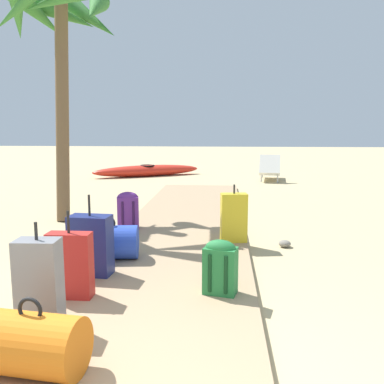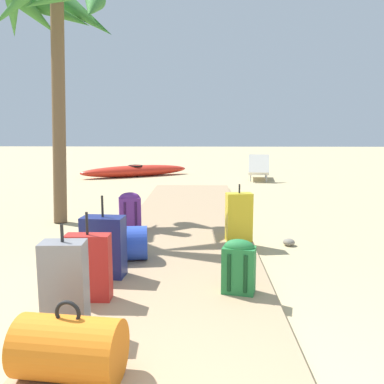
{
  "view_description": "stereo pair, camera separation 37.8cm",
  "coord_description": "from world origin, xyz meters",
  "px_view_note": "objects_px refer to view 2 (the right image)",
  "views": [
    {
      "loc": [
        0.63,
        -1.65,
        1.61
      ],
      "look_at": [
        0.09,
        5.14,
        0.55
      ],
      "focal_mm": 38.82,
      "sensor_mm": 36.0,
      "label": 1
    },
    {
      "loc": [
        0.25,
        -1.67,
        1.61
      ],
      "look_at": [
        0.09,
        5.14,
        0.55
      ],
      "focal_mm": 38.82,
      "sensor_mm": 36.0,
      "label": 2
    }
  ],
  "objects_px": {
    "backpack_green": "(239,265)",
    "suitcase_red": "(89,267)",
    "suitcase_grey": "(65,287)",
    "duffel_bag_orange": "(69,348)",
    "lounge_chair": "(259,169)",
    "duffel_bag_blue": "(118,243)",
    "palm_tree_near_left": "(55,22)",
    "backpack_purple": "(130,210)",
    "suitcase_navy": "(104,247)",
    "kayak": "(135,171)",
    "suitcase_yellow": "(239,217)"
  },
  "relations": [
    {
      "from": "suitcase_red",
      "to": "duffel_bag_orange",
      "type": "bearing_deg",
      "value": -80.43
    },
    {
      "from": "duffel_bag_orange",
      "to": "duffel_bag_blue",
      "type": "bearing_deg",
      "value": 94.01
    },
    {
      "from": "duffel_bag_blue",
      "to": "backpack_purple",
      "type": "height_order",
      "value": "backpack_purple"
    },
    {
      "from": "suitcase_red",
      "to": "suitcase_navy",
      "type": "relative_size",
      "value": 0.94
    },
    {
      "from": "suitcase_red",
      "to": "kayak",
      "type": "height_order",
      "value": "suitcase_red"
    },
    {
      "from": "backpack_green",
      "to": "duffel_bag_orange",
      "type": "height_order",
      "value": "backpack_green"
    },
    {
      "from": "suitcase_yellow",
      "to": "duffel_bag_orange",
      "type": "height_order",
      "value": "suitcase_yellow"
    },
    {
      "from": "duffel_bag_blue",
      "to": "palm_tree_near_left",
      "type": "xyz_separation_m",
      "value": [
        -1.43,
        2.39,
        3.03
      ]
    },
    {
      "from": "palm_tree_near_left",
      "to": "lounge_chair",
      "type": "xyz_separation_m",
      "value": [
        4.16,
        5.76,
        -2.98
      ]
    },
    {
      "from": "palm_tree_near_left",
      "to": "duffel_bag_orange",
      "type": "bearing_deg",
      "value": -71.3
    },
    {
      "from": "backpack_purple",
      "to": "suitcase_grey",
      "type": "height_order",
      "value": "suitcase_grey"
    },
    {
      "from": "backpack_green",
      "to": "suitcase_red",
      "type": "bearing_deg",
      "value": -172.02
    },
    {
      "from": "lounge_chair",
      "to": "kayak",
      "type": "distance_m",
      "value": 4.05
    },
    {
      "from": "backpack_green",
      "to": "suitcase_red",
      "type": "relative_size",
      "value": 0.64
    },
    {
      "from": "suitcase_red",
      "to": "suitcase_grey",
      "type": "xyz_separation_m",
      "value": [
        -0.02,
        -0.59,
        0.05
      ]
    },
    {
      "from": "backpack_green",
      "to": "kayak",
      "type": "distance_m",
      "value": 10.27
    },
    {
      "from": "suitcase_grey",
      "to": "kayak",
      "type": "distance_m",
      "value": 10.8
    },
    {
      "from": "duffel_bag_orange",
      "to": "lounge_chair",
      "type": "xyz_separation_m",
      "value": [
        2.56,
        10.47,
        0.05
      ]
    },
    {
      "from": "lounge_chair",
      "to": "suitcase_navy",
      "type": "bearing_deg",
      "value": -107.67
    },
    {
      "from": "backpack_purple",
      "to": "suitcase_grey",
      "type": "xyz_separation_m",
      "value": [
        0.05,
        -3.14,
        0.05
      ]
    },
    {
      "from": "duffel_bag_blue",
      "to": "lounge_chair",
      "type": "relative_size",
      "value": 0.45
    },
    {
      "from": "backpack_purple",
      "to": "suitcase_navy",
      "type": "relative_size",
      "value": 0.68
    },
    {
      "from": "duffel_bag_orange",
      "to": "kayak",
      "type": "xyz_separation_m",
      "value": [
        -1.39,
        11.32,
        -0.09
      ]
    },
    {
      "from": "suitcase_grey",
      "to": "suitcase_navy",
      "type": "xyz_separation_m",
      "value": [
        0.01,
        1.18,
        -0.03
      ]
    },
    {
      "from": "duffel_bag_blue",
      "to": "suitcase_red",
      "type": "xyz_separation_m",
      "value": [
        -0.04,
        -1.13,
        0.1
      ]
    },
    {
      "from": "suitcase_red",
      "to": "suitcase_navy",
      "type": "height_order",
      "value": "suitcase_navy"
    },
    {
      "from": "backpack_purple",
      "to": "palm_tree_near_left",
      "type": "relative_size",
      "value": 0.14
    },
    {
      "from": "backpack_purple",
      "to": "suitcase_grey",
      "type": "relative_size",
      "value": 0.69
    },
    {
      "from": "suitcase_grey",
      "to": "lounge_chair",
      "type": "xyz_separation_m",
      "value": [
        2.78,
        9.87,
        -0.1
      ]
    },
    {
      "from": "backpack_green",
      "to": "suitcase_navy",
      "type": "bearing_deg",
      "value": 163.32
    },
    {
      "from": "suitcase_grey",
      "to": "suitcase_navy",
      "type": "distance_m",
      "value": 1.19
    },
    {
      "from": "kayak",
      "to": "lounge_chair",
      "type": "bearing_deg",
      "value": -12.22
    },
    {
      "from": "duffel_bag_orange",
      "to": "suitcase_grey",
      "type": "bearing_deg",
      "value": 110.16
    },
    {
      "from": "suitcase_yellow",
      "to": "duffel_bag_orange",
      "type": "bearing_deg",
      "value": -112.43
    },
    {
      "from": "backpack_green",
      "to": "suitcase_red",
      "type": "height_order",
      "value": "suitcase_red"
    },
    {
      "from": "duffel_bag_orange",
      "to": "suitcase_navy",
      "type": "relative_size",
      "value": 0.81
    },
    {
      "from": "suitcase_yellow",
      "to": "palm_tree_near_left",
      "type": "bearing_deg",
      "value": 152.37
    },
    {
      "from": "suitcase_red",
      "to": "suitcase_navy",
      "type": "distance_m",
      "value": 0.6
    },
    {
      "from": "suitcase_red",
      "to": "suitcase_grey",
      "type": "relative_size",
      "value": 0.96
    },
    {
      "from": "backpack_green",
      "to": "suitcase_red",
      "type": "distance_m",
      "value": 1.37
    },
    {
      "from": "suitcase_red",
      "to": "duffel_bag_orange",
      "type": "distance_m",
      "value": 1.2
    },
    {
      "from": "backpack_green",
      "to": "suitcase_grey",
      "type": "distance_m",
      "value": 1.58
    },
    {
      "from": "palm_tree_near_left",
      "to": "suitcase_grey",
      "type": "bearing_deg",
      "value": -71.51
    },
    {
      "from": "duffel_bag_blue",
      "to": "suitcase_red",
      "type": "distance_m",
      "value": 1.13
    },
    {
      "from": "duffel_bag_blue",
      "to": "backpack_purple",
      "type": "bearing_deg",
      "value": 94.31
    },
    {
      "from": "palm_tree_near_left",
      "to": "kayak",
      "type": "distance_m",
      "value": 7.32
    },
    {
      "from": "duffel_bag_orange",
      "to": "suitcase_navy",
      "type": "distance_m",
      "value": 1.79
    },
    {
      "from": "kayak",
      "to": "suitcase_navy",
      "type": "bearing_deg",
      "value": -82.89
    },
    {
      "from": "duffel_bag_orange",
      "to": "lounge_chair",
      "type": "distance_m",
      "value": 10.78
    },
    {
      "from": "palm_tree_near_left",
      "to": "duffel_bag_blue",
      "type": "bearing_deg",
      "value": -59.11
    }
  ]
}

